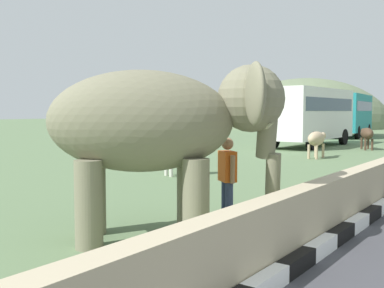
# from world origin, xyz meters

# --- Properties ---
(barrier_parapet) EXTENTS (28.00, 0.36, 1.00)m
(barrier_parapet) POSITION_xyz_m (2.00, 3.90, 0.50)
(barrier_parapet) COLOR tan
(barrier_parapet) RESTS_ON ground_plane
(elephant) EXTENTS (3.81, 3.86, 2.96)m
(elephant) POSITION_xyz_m (2.18, 6.12, 1.94)
(elephant) COLOR #737058
(elephant) RESTS_ON ground_plane
(person_handler) EXTENTS (0.44, 0.55, 1.66)m
(person_handler) POSITION_xyz_m (3.66, 5.77, 0.93)
(person_handler) COLOR navy
(person_handler) RESTS_ON ground_plane
(bus_white) EXTENTS (8.07, 2.70, 3.50)m
(bus_white) POSITION_xyz_m (23.26, 11.90, 2.08)
(bus_white) COLOR silver
(bus_white) RESTS_ON ground_plane
(bus_teal) EXTENTS (8.65, 3.53, 3.50)m
(bus_teal) POSITION_xyz_m (34.87, 13.21, 2.08)
(bus_teal) COLOR teal
(bus_teal) RESTS_ON ground_plane
(cow_near) EXTENTS (1.89, 1.17, 1.23)m
(cow_near) POSITION_xyz_m (8.41, 10.59, 0.87)
(cow_near) COLOR beige
(cow_near) RESTS_ON ground_plane
(cow_mid) EXTENTS (1.89, 0.65, 1.23)m
(cow_mid) POSITION_xyz_m (16.58, 8.95, 0.87)
(cow_mid) COLOR tan
(cow_mid) RESTS_ON ground_plane
(cow_far) EXTENTS (1.86, 1.27, 1.23)m
(cow_far) POSITION_xyz_m (22.75, 8.41, 0.87)
(cow_far) COLOR #473323
(cow_far) RESTS_ON ground_plane
(hill_east) EXTENTS (26.09, 20.87, 12.90)m
(hill_east) POSITION_xyz_m (55.00, 25.03, 0.00)
(hill_east) COLOR #657454
(hill_east) RESTS_ON ground_plane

